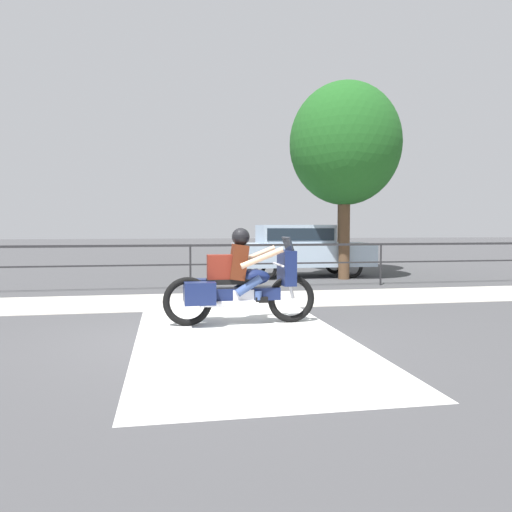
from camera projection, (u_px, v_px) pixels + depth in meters
name	position (u px, v px, depth m)	size (l,w,h in m)	color
ground_plane	(209.00, 335.00, 7.23)	(120.00, 120.00, 0.00)	#424244
sidewalk_band	(195.00, 301.00, 10.57)	(44.00, 2.40, 0.01)	#B7B2A8
crosswalk_band	(243.00, 337.00, 7.12)	(2.99, 6.00, 0.01)	silver
fence_railing	(190.00, 254.00, 12.51)	(36.00, 0.05, 1.14)	#232326
motorcycle	(239.00, 282.00, 8.03)	(2.48, 0.76, 1.56)	black
parked_car	(300.00, 247.00, 15.71)	(4.34, 1.70, 1.63)	#9EB2C6
tree_behind_sign	(343.00, 146.00, 17.10)	(3.43, 3.43, 6.24)	brown
tree_behind_car	(345.00, 144.00, 14.79)	(3.30, 3.30, 5.86)	brown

